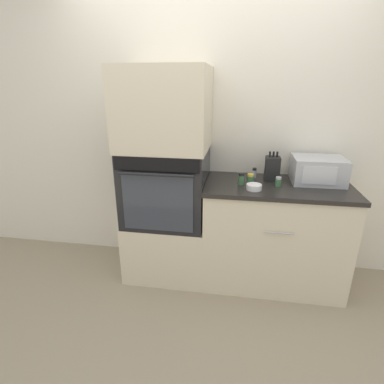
{
  "coord_description": "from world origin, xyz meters",
  "views": [
    {
      "loc": [
        0.25,
        -2.08,
        1.68
      ],
      "look_at": [
        -0.12,
        0.21,
        0.83
      ],
      "focal_mm": 28.0,
      "sensor_mm": 36.0,
      "label": 1
    }
  ],
  "objects_px": {
    "wall_oven": "(166,186)",
    "condiment_jar_back": "(241,179)",
    "condiment_jar_mid": "(254,173)",
    "condiment_jar_far": "(278,182)",
    "condiment_jar_near": "(250,179)",
    "bowl": "(254,187)",
    "knife_block": "(272,169)",
    "microwave": "(318,170)"
  },
  "relations": [
    {
      "from": "knife_block",
      "to": "condiment_jar_far",
      "type": "height_order",
      "value": "knife_block"
    },
    {
      "from": "wall_oven",
      "to": "condiment_jar_mid",
      "type": "distance_m",
      "value": 0.77
    },
    {
      "from": "condiment_jar_near",
      "to": "bowl",
      "type": "bearing_deg",
      "value": -80.23
    },
    {
      "from": "microwave",
      "to": "condiment_jar_back",
      "type": "xyz_separation_m",
      "value": [
        -0.61,
        -0.16,
        -0.06
      ]
    },
    {
      "from": "microwave",
      "to": "wall_oven",
      "type": "bearing_deg",
      "value": -174.73
    },
    {
      "from": "condiment_jar_near",
      "to": "condiment_jar_mid",
      "type": "height_order",
      "value": "same"
    },
    {
      "from": "wall_oven",
      "to": "condiment_jar_back",
      "type": "height_order",
      "value": "wall_oven"
    },
    {
      "from": "knife_block",
      "to": "condiment_jar_back",
      "type": "relative_size",
      "value": 2.53
    },
    {
      "from": "knife_block",
      "to": "condiment_jar_mid",
      "type": "relative_size",
      "value": 2.97
    },
    {
      "from": "condiment_jar_mid",
      "to": "condiment_jar_far",
      "type": "xyz_separation_m",
      "value": [
        0.18,
        -0.21,
        -0.0
      ]
    },
    {
      "from": "condiment_jar_mid",
      "to": "condiment_jar_back",
      "type": "xyz_separation_m",
      "value": [
        -0.11,
        -0.22,
        0.01
      ]
    },
    {
      "from": "condiment_jar_near",
      "to": "condiment_jar_back",
      "type": "xyz_separation_m",
      "value": [
        -0.07,
        -0.04,
        0.01
      ]
    },
    {
      "from": "condiment_jar_far",
      "to": "condiment_jar_back",
      "type": "xyz_separation_m",
      "value": [
        -0.29,
        -0.01,
        0.01
      ]
    },
    {
      "from": "wall_oven",
      "to": "microwave",
      "type": "bearing_deg",
      "value": 5.27
    },
    {
      "from": "condiment_jar_near",
      "to": "condiment_jar_far",
      "type": "distance_m",
      "value": 0.22
    },
    {
      "from": "condiment_jar_back",
      "to": "condiment_jar_mid",
      "type": "bearing_deg",
      "value": 63.44
    },
    {
      "from": "condiment_jar_far",
      "to": "condiment_jar_mid",
      "type": "bearing_deg",
      "value": 130.29
    },
    {
      "from": "knife_block",
      "to": "condiment_jar_mid",
      "type": "distance_m",
      "value": 0.16
    },
    {
      "from": "bowl",
      "to": "condiment_jar_near",
      "type": "height_order",
      "value": "condiment_jar_near"
    },
    {
      "from": "condiment_jar_back",
      "to": "knife_block",
      "type": "bearing_deg",
      "value": 32.93
    },
    {
      "from": "knife_block",
      "to": "condiment_jar_near",
      "type": "xyz_separation_m",
      "value": [
        -0.18,
        -0.12,
        -0.06
      ]
    },
    {
      "from": "condiment_jar_mid",
      "to": "knife_block",
      "type": "bearing_deg",
      "value": -22.64
    },
    {
      "from": "condiment_jar_near",
      "to": "condiment_jar_back",
      "type": "distance_m",
      "value": 0.08
    },
    {
      "from": "knife_block",
      "to": "condiment_jar_mid",
      "type": "height_order",
      "value": "knife_block"
    },
    {
      "from": "microwave",
      "to": "condiment_jar_back",
      "type": "bearing_deg",
      "value": -165.09
    },
    {
      "from": "microwave",
      "to": "knife_block",
      "type": "height_order",
      "value": "knife_block"
    },
    {
      "from": "condiment_jar_mid",
      "to": "condiment_jar_back",
      "type": "distance_m",
      "value": 0.25
    },
    {
      "from": "bowl",
      "to": "wall_oven",
      "type": "bearing_deg",
      "value": 168.01
    },
    {
      "from": "condiment_jar_near",
      "to": "condiment_jar_far",
      "type": "height_order",
      "value": "condiment_jar_near"
    },
    {
      "from": "wall_oven",
      "to": "microwave",
      "type": "distance_m",
      "value": 1.26
    },
    {
      "from": "wall_oven",
      "to": "condiment_jar_near",
      "type": "relative_size",
      "value": 8.39
    },
    {
      "from": "wall_oven",
      "to": "condiment_jar_near",
      "type": "height_order",
      "value": "wall_oven"
    },
    {
      "from": "knife_block",
      "to": "condiment_jar_back",
      "type": "bearing_deg",
      "value": -147.07
    },
    {
      "from": "wall_oven",
      "to": "bowl",
      "type": "bearing_deg",
      "value": -11.99
    },
    {
      "from": "wall_oven",
      "to": "condiment_jar_back",
      "type": "distance_m",
      "value": 0.64
    },
    {
      "from": "bowl",
      "to": "condiment_jar_back",
      "type": "relative_size",
      "value": 1.21
    },
    {
      "from": "microwave",
      "to": "condiment_jar_mid",
      "type": "relative_size",
      "value": 4.91
    },
    {
      "from": "bowl",
      "to": "condiment_jar_far",
      "type": "distance_m",
      "value": 0.23
    },
    {
      "from": "condiment_jar_mid",
      "to": "bowl",
      "type": "bearing_deg",
      "value": -92.16
    },
    {
      "from": "condiment_jar_near",
      "to": "knife_block",
      "type": "bearing_deg",
      "value": 34.55
    },
    {
      "from": "condiment_jar_mid",
      "to": "condiment_jar_far",
      "type": "relative_size",
      "value": 1.08
    },
    {
      "from": "condiment_jar_far",
      "to": "wall_oven",
      "type": "bearing_deg",
      "value": 177.59
    }
  ]
}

